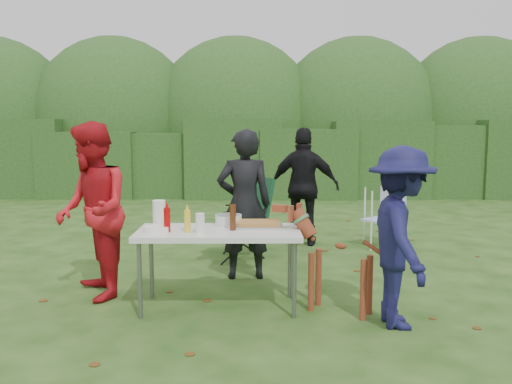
{
  "coord_description": "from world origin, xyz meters",
  "views": [
    {
      "loc": [
        0.42,
        -4.84,
        1.71
      ],
      "look_at": [
        0.47,
        0.8,
        1.0
      ],
      "focal_mm": 38.0,
      "sensor_mm": 36.0,
      "label": 1
    }
  ],
  "objects_px": {
    "child": "(401,237)",
    "ketchup_bottle": "(167,220)",
    "dog": "(340,262)",
    "mustard_bottle": "(187,221)",
    "lawn_chair": "(383,218)",
    "paper_towel_roll": "(159,214)",
    "person_black_puffy": "(304,187)",
    "camping_chair": "(243,217)",
    "folding_table": "(219,236)",
    "person_cook": "(244,204)",
    "beer_bottle": "(233,217)",
    "person_red_jacket": "(92,211)"
  },
  "relations": [
    {
      "from": "child",
      "to": "ketchup_bottle",
      "type": "xyz_separation_m",
      "value": [
        -2.02,
        0.37,
        0.08
      ]
    },
    {
      "from": "dog",
      "to": "mustard_bottle",
      "type": "relative_size",
      "value": 4.94
    },
    {
      "from": "lawn_chair",
      "to": "paper_towel_roll",
      "type": "xyz_separation_m",
      "value": [
        -2.69,
        -2.38,
        0.45
      ]
    },
    {
      "from": "person_black_puffy",
      "to": "camping_chair",
      "type": "height_order",
      "value": "person_black_puffy"
    },
    {
      "from": "camping_chair",
      "to": "ketchup_bottle",
      "type": "distance_m",
      "value": 2.17
    },
    {
      "from": "paper_towel_roll",
      "to": "folding_table",
      "type": "bearing_deg",
      "value": -11.41
    },
    {
      "from": "person_cook",
      "to": "ketchup_bottle",
      "type": "xyz_separation_m",
      "value": [
        -0.68,
        -1.09,
        0.02
      ]
    },
    {
      "from": "person_cook",
      "to": "paper_towel_roll",
      "type": "xyz_separation_m",
      "value": [
        -0.79,
        -0.88,
        0.04
      ]
    },
    {
      "from": "camping_chair",
      "to": "paper_towel_roll",
      "type": "bearing_deg",
      "value": 37.28
    },
    {
      "from": "lawn_chair",
      "to": "person_black_puffy",
      "type": "bearing_deg",
      "value": -45.25
    },
    {
      "from": "folding_table",
      "to": "mustard_bottle",
      "type": "bearing_deg",
      "value": -160.74
    },
    {
      "from": "person_black_puffy",
      "to": "dog",
      "type": "relative_size",
      "value": 1.68
    },
    {
      "from": "beer_bottle",
      "to": "dog",
      "type": "bearing_deg",
      "value": -7.33
    },
    {
      "from": "person_black_puffy",
      "to": "lawn_chair",
      "type": "distance_m",
      "value": 1.17
    },
    {
      "from": "camping_chair",
      "to": "paper_towel_roll",
      "type": "xyz_separation_m",
      "value": [
        -0.76,
        -1.84,
        0.35
      ]
    },
    {
      "from": "person_red_jacket",
      "to": "mustard_bottle",
      "type": "distance_m",
      "value": 1.06
    },
    {
      "from": "lawn_chair",
      "to": "mustard_bottle",
      "type": "distance_m",
      "value": 3.56
    },
    {
      "from": "person_red_jacket",
      "to": "ketchup_bottle",
      "type": "xyz_separation_m",
      "value": [
        0.79,
        -0.4,
        -0.02
      ]
    },
    {
      "from": "child",
      "to": "camping_chair",
      "type": "height_order",
      "value": "child"
    },
    {
      "from": "camping_chair",
      "to": "lawn_chair",
      "type": "xyz_separation_m",
      "value": [
        1.93,
        0.54,
        -0.1
      ]
    },
    {
      "from": "ketchup_bottle",
      "to": "mustard_bottle",
      "type": "bearing_deg",
      "value": -1.88
    },
    {
      "from": "ketchup_bottle",
      "to": "paper_towel_roll",
      "type": "distance_m",
      "value": 0.23
    },
    {
      "from": "camping_chair",
      "to": "ketchup_bottle",
      "type": "height_order",
      "value": "camping_chair"
    },
    {
      "from": "folding_table",
      "to": "lawn_chair",
      "type": "distance_m",
      "value": 3.29
    },
    {
      "from": "folding_table",
      "to": "lawn_chair",
      "type": "height_order",
      "value": "lawn_chair"
    },
    {
      "from": "person_black_puffy",
      "to": "dog",
      "type": "distance_m",
      "value": 2.81
    },
    {
      "from": "dog",
      "to": "beer_bottle",
      "type": "height_order",
      "value": "beer_bottle"
    },
    {
      "from": "child",
      "to": "dog",
      "type": "distance_m",
      "value": 0.63
    },
    {
      "from": "dog",
      "to": "lawn_chair",
      "type": "relative_size",
      "value": 1.18
    },
    {
      "from": "paper_towel_roll",
      "to": "camping_chair",
      "type": "bearing_deg",
      "value": 67.55
    },
    {
      "from": "paper_towel_roll",
      "to": "dog",
      "type": "bearing_deg",
      "value": -8.51
    },
    {
      "from": "person_black_puffy",
      "to": "child",
      "type": "height_order",
      "value": "person_black_puffy"
    },
    {
      "from": "child",
      "to": "beer_bottle",
      "type": "relative_size",
      "value": 6.39
    },
    {
      "from": "paper_towel_roll",
      "to": "ketchup_bottle",
      "type": "bearing_deg",
      "value": -62.6
    },
    {
      "from": "mustard_bottle",
      "to": "child",
      "type": "bearing_deg",
      "value": -11.09
    },
    {
      "from": "person_red_jacket",
      "to": "mustard_bottle",
      "type": "xyz_separation_m",
      "value": [
        0.98,
        -0.41,
        -0.03
      ]
    },
    {
      "from": "folding_table",
      "to": "ketchup_bottle",
      "type": "distance_m",
      "value": 0.5
    },
    {
      "from": "mustard_bottle",
      "to": "paper_towel_roll",
      "type": "distance_m",
      "value": 0.36
    },
    {
      "from": "camping_chair",
      "to": "lawn_chair",
      "type": "distance_m",
      "value": 2.01
    },
    {
      "from": "dog",
      "to": "lawn_chair",
      "type": "xyz_separation_m",
      "value": [
        1.02,
        2.63,
        -0.05
      ]
    },
    {
      "from": "camping_chair",
      "to": "paper_towel_roll",
      "type": "relative_size",
      "value": 4.0
    },
    {
      "from": "folding_table",
      "to": "paper_towel_roll",
      "type": "height_order",
      "value": "paper_towel_roll"
    },
    {
      "from": "person_red_jacket",
      "to": "mustard_bottle",
      "type": "relative_size",
      "value": 8.69
    },
    {
      "from": "person_black_puffy",
      "to": "child",
      "type": "bearing_deg",
      "value": 110.0
    },
    {
      "from": "beer_bottle",
      "to": "folding_table",
      "type": "bearing_deg",
      "value": 175.34
    },
    {
      "from": "mustard_bottle",
      "to": "person_red_jacket",
      "type": "bearing_deg",
      "value": 157.23
    },
    {
      "from": "folding_table",
      "to": "paper_towel_roll",
      "type": "distance_m",
      "value": 0.61
    },
    {
      "from": "lawn_chair",
      "to": "paper_towel_roll",
      "type": "distance_m",
      "value": 3.62
    },
    {
      "from": "folding_table",
      "to": "paper_towel_roll",
      "type": "relative_size",
      "value": 5.77
    },
    {
      "from": "folding_table",
      "to": "dog",
      "type": "height_order",
      "value": "dog"
    }
  ]
}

